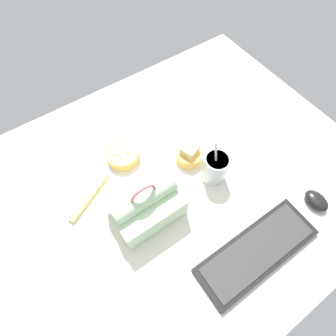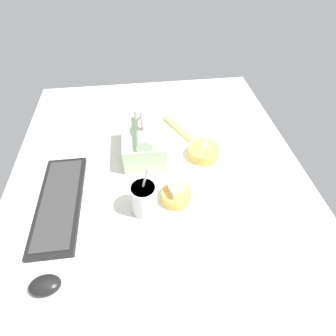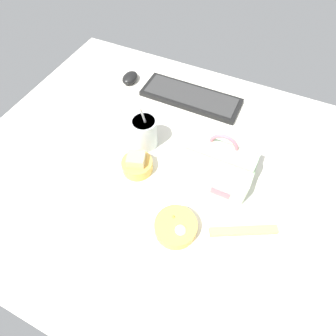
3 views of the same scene
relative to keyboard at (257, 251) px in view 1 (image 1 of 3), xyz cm
name	(u,v)px [view 1 (image 1 of 3)]	position (x,y,z in cm)	size (l,w,h in cm)	color
desk_surface	(172,183)	(7.83, -34.36, -2.02)	(140.00, 110.00, 2.00)	silver
keyboard	(257,251)	(0.00, 0.00, 0.00)	(39.90, 14.00, 2.10)	black
lunch_bag	(145,205)	(21.16, -29.90, 5.44)	(21.49, 16.18, 18.91)	#B7D6AD
soup_cup	(215,168)	(-5.68, -28.31, 4.91)	(8.48, 8.48, 18.95)	silver
bento_bowl_sandwich	(189,154)	(-3.05, -39.17, 1.67)	(10.06, 10.06, 7.19)	#EAB24C
bento_bowl_snacks	(123,154)	(16.96, -53.04, 1.13)	(12.10, 12.10, 5.25)	#EAB24C
computer_mouse	(317,201)	(-27.68, -0.69, 0.78)	(5.86, 8.43, 3.60)	black
chopstick_case	(89,197)	(34.81, -45.52, -0.22)	(18.39, 11.14, 1.60)	#EFD666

